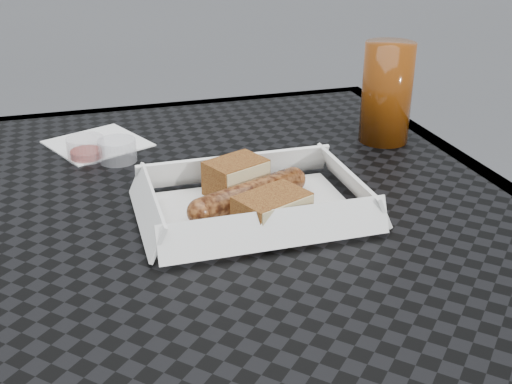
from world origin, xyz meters
TOP-DOWN VIEW (x-y plane):
  - patio_table at (0.00, 0.00)m, footprint 0.80×0.80m
  - food_tray at (0.07, -0.04)m, footprint 0.22×0.15m
  - bratwurst at (0.07, -0.03)m, footprint 0.15×0.08m
  - bread_near at (0.06, 0.00)m, footprint 0.08×0.07m
  - bread_far at (0.08, -0.09)m, footprint 0.09×0.07m
  - veg_garnish at (0.12, -0.10)m, footprint 0.03×0.03m
  - napkin at (-0.08, 0.23)m, footprint 0.16×0.16m
  - condiment_cup_sauce at (-0.10, 0.18)m, footprint 0.05×0.05m
  - condiment_cup_empty at (-0.06, 0.16)m, footprint 0.05×0.05m
  - drink_glass at (0.31, 0.13)m, footprint 0.07×0.07m

SIDE VIEW (x-z plane):
  - patio_table at x=0.00m, z-range 0.30..1.04m
  - napkin at x=-0.08m, z-range 0.74..0.75m
  - food_tray at x=0.07m, z-range 0.74..0.75m
  - veg_garnish at x=0.12m, z-range 0.75..0.75m
  - condiment_cup_sauce at x=-0.10m, z-range 0.74..0.78m
  - condiment_cup_empty at x=-0.06m, z-range 0.74..0.78m
  - bratwurst at x=0.07m, z-range 0.75..0.78m
  - bread_far at x=0.08m, z-range 0.75..0.79m
  - bread_near at x=0.06m, z-range 0.75..0.79m
  - drink_glass at x=0.31m, z-range 0.74..0.89m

